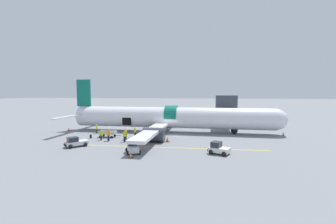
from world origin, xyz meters
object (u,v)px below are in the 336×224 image
(ground_crew_supervisor, at_px, (97,129))
(suitcase_on_tarmac_upright, at_px, (91,137))
(baggage_tug_rear, at_px, (76,142))
(baggage_cart_loading, at_px, (108,134))
(airplane, at_px, (169,118))
(baggage_tug_lead, at_px, (133,147))
(baggage_tug_mid, at_px, (219,149))
(ground_crew_loader_b, at_px, (126,134))
(ground_crew_marshal, at_px, (101,135))
(ground_crew_loader_a, at_px, (135,132))
(ground_crew_driver, at_px, (108,135))
(ground_crew_helper, at_px, (125,136))

(ground_crew_supervisor, xyz_separation_m, suitcase_on_tarmac_upright, (1.18, -4.27, -0.61))
(ground_crew_supervisor, relative_size, suitcase_on_tarmac_upright, 2.60)
(baggage_tug_rear, xyz_separation_m, baggage_cart_loading, (1.56, 6.93, -0.03))
(airplane, height_order, baggage_cart_loading, airplane)
(baggage_tug_lead, bearing_deg, suitcase_on_tarmac_upright, 142.67)
(baggage_tug_lead, height_order, baggage_tug_mid, baggage_tug_lead)
(ground_crew_loader_b, relative_size, ground_crew_marshal, 1.05)
(airplane, height_order, baggage_tug_mid, airplane)
(baggage_tug_lead, distance_m, ground_crew_supervisor, 15.91)
(airplane, distance_m, ground_crew_supervisor, 13.43)
(airplane, bearing_deg, ground_crew_loader_a, -131.77)
(ground_crew_marshal, bearing_deg, airplane, 44.93)
(baggage_tug_lead, bearing_deg, ground_crew_loader_b, 116.45)
(baggage_tug_mid, xyz_separation_m, ground_crew_driver, (-16.31, 4.50, 0.35))
(baggage_tug_rear, bearing_deg, suitcase_on_tarmac_upright, 98.78)
(baggage_tug_mid, xyz_separation_m, suitcase_on_tarmac_upright, (-20.06, 5.96, -0.35))
(ground_crew_supervisor, relative_size, ground_crew_helper, 0.96)
(ground_crew_driver, xyz_separation_m, suitcase_on_tarmac_upright, (-3.75, 1.46, -0.71))
(airplane, height_order, ground_crew_helper, airplane)
(ground_crew_loader_a, xyz_separation_m, suitcase_on_tarmac_upright, (-6.68, -2.56, -0.57))
(airplane, relative_size, ground_crew_driver, 22.15)
(baggage_tug_rear, xyz_separation_m, ground_crew_helper, (5.58, 3.96, 0.32))
(ground_crew_helper, bearing_deg, baggage_tug_lead, -60.48)
(ground_crew_supervisor, xyz_separation_m, ground_crew_helper, (7.63, -5.97, 0.04))
(ground_crew_driver, relative_size, ground_crew_helper, 1.06)
(airplane, xyz_separation_m, ground_crew_loader_b, (-5.60, -8.02, -1.77))
(baggage_tug_lead, height_order, baggage_tug_rear, baggage_tug_lead)
(ground_crew_loader_b, distance_m, ground_crew_marshal, 3.79)
(airplane, distance_m, ground_crew_driver, 12.43)
(ground_crew_driver, bearing_deg, ground_crew_supervisor, 130.70)
(ground_crew_helper, height_order, ground_crew_marshal, ground_crew_helper)
(baggage_tug_mid, bearing_deg, ground_crew_helper, 162.62)
(ground_crew_driver, bearing_deg, baggage_tug_rear, -124.38)
(baggage_cart_loading, distance_m, ground_crew_driver, 3.06)
(ground_crew_marshal, bearing_deg, ground_crew_supervisor, 123.31)
(ground_crew_loader_b, bearing_deg, ground_crew_marshal, -162.07)
(ground_crew_marshal, bearing_deg, ground_crew_driver, -12.95)
(baggage_tug_lead, bearing_deg, ground_crew_loader_a, 106.71)
(baggage_tug_rear, height_order, suitcase_on_tarmac_upright, baggage_tug_rear)
(ground_crew_helper, distance_m, suitcase_on_tarmac_upright, 6.70)
(airplane, bearing_deg, baggage_tug_mid, -58.81)
(baggage_tug_lead, bearing_deg, ground_crew_helper, 119.52)
(baggage_tug_mid, relative_size, ground_crew_loader_b, 1.66)
(ground_crew_loader_b, bearing_deg, ground_crew_supervisor, 149.35)
(baggage_tug_mid, height_order, ground_crew_loader_a, ground_crew_loader_a)
(suitcase_on_tarmac_upright, bearing_deg, airplane, 34.78)
(baggage_cart_loading, height_order, ground_crew_driver, ground_crew_driver)
(ground_crew_marshal, bearing_deg, baggage_tug_mid, -15.24)
(ground_crew_loader_b, xyz_separation_m, suitcase_on_tarmac_upright, (-5.98, -0.03, -0.63))
(airplane, xyz_separation_m, ground_crew_marshal, (-9.21, -9.18, -1.81))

